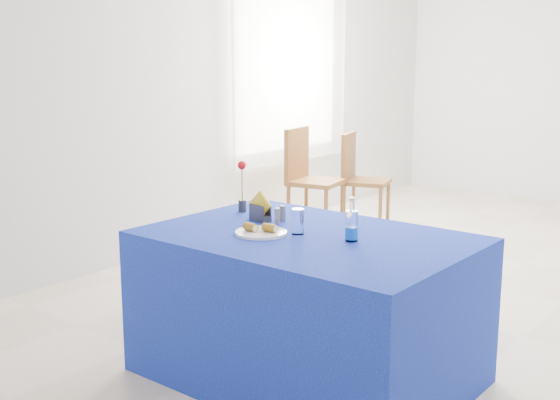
% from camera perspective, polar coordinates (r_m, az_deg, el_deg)
% --- Properties ---
extents(floor, '(7.00, 7.00, 0.00)m').
position_cam_1_polar(floor, '(5.36, 16.36, -6.76)').
color(floor, beige).
rests_on(floor, ground).
extents(room_shell, '(7.00, 7.00, 7.00)m').
position_cam_1_polar(room_shell, '(5.11, 17.46, 12.23)').
color(room_shell, silver).
rests_on(room_shell, ground).
extents(window_pane, '(0.04, 1.50, 1.60)m').
position_cam_1_polar(window_pane, '(7.06, 0.64, 10.73)').
color(window_pane, white).
rests_on(window_pane, room_shell).
extents(curtain, '(0.04, 1.75, 1.85)m').
position_cam_1_polar(curtain, '(7.02, 1.10, 10.72)').
color(curtain, white).
rests_on(curtain, room_shell).
extents(plate, '(0.26, 0.26, 0.01)m').
position_cam_1_polar(plate, '(3.53, -1.56, -2.68)').
color(plate, white).
rests_on(plate, blue_table).
extents(drinking_glass, '(0.06, 0.06, 0.13)m').
position_cam_1_polar(drinking_glass, '(3.52, 1.46, -1.76)').
color(drinking_glass, white).
rests_on(drinking_glass, blue_table).
extents(salt_shaker, '(0.03, 0.03, 0.08)m').
position_cam_1_polar(salt_shaker, '(3.75, -0.21, -1.30)').
color(salt_shaker, slate).
rests_on(salt_shaker, blue_table).
extents(pepper_shaker, '(0.03, 0.03, 0.08)m').
position_cam_1_polar(pepper_shaker, '(3.81, 0.21, -1.09)').
color(pepper_shaker, slate).
rests_on(pepper_shaker, blue_table).
extents(blue_table, '(1.60, 1.10, 0.76)m').
position_cam_1_polar(blue_table, '(3.64, 2.21, -8.64)').
color(blue_table, navy).
rests_on(blue_table, floor).
extents(water_bottle, '(0.06, 0.06, 0.21)m').
position_cam_1_polar(water_bottle, '(3.40, 5.85, -2.18)').
color(water_bottle, white).
rests_on(water_bottle, blue_table).
extents(napkin_holder, '(0.15, 0.08, 0.17)m').
position_cam_1_polar(napkin_holder, '(3.82, -1.62, -0.97)').
color(napkin_holder, '#3B3B40').
rests_on(napkin_holder, blue_table).
extents(rose_vase, '(0.05, 0.05, 0.30)m').
position_cam_1_polar(rose_vase, '(4.03, -3.10, 1.05)').
color(rose_vase, '#292A2F').
rests_on(rose_vase, blue_table).
extents(chair_win_a, '(0.52, 0.52, 1.00)m').
position_cam_1_polar(chair_win_a, '(6.61, 2.23, 2.21)').
color(chair_win_a, brown).
rests_on(chair_win_a, floor).
extents(chair_win_b, '(0.52, 0.52, 0.93)m').
position_cam_1_polar(chair_win_b, '(6.88, 6.40, 2.16)').
color(chair_win_b, brown).
rests_on(chair_win_b, floor).
extents(banana_pieces, '(0.17, 0.09, 0.04)m').
position_cam_1_polar(banana_pieces, '(3.52, -1.61, -2.24)').
color(banana_pieces, orange).
rests_on(banana_pieces, plate).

